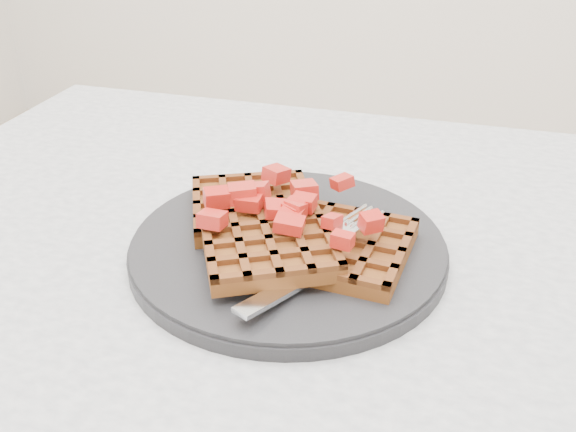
{
  "coord_description": "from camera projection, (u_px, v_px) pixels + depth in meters",
  "views": [
    {
      "loc": [
        -0.01,
        -0.44,
        1.07
      ],
      "look_at": [
        -0.15,
        0.03,
        0.79
      ],
      "focal_mm": 40.0,
      "sensor_mm": 36.0,
      "label": 1
    }
  ],
  "objects": [
    {
      "name": "strawberry_pile",
      "position": [
        288.0,
        202.0,
        0.55
      ],
      "size": [
        0.15,
        0.15,
        0.02
      ],
      "primitive_type": null,
      "color": "#9C120E",
      "rests_on": "waffles"
    },
    {
      "name": "table",
      "position": [
        435.0,
        400.0,
        0.58
      ],
      "size": [
        1.2,
        0.8,
        0.75
      ],
      "color": "silver",
      "rests_on": "ground"
    },
    {
      "name": "plate",
      "position": [
        288.0,
        247.0,
        0.58
      ],
      "size": [
        0.28,
        0.28,
        0.02
      ],
      "primitive_type": "cylinder",
      "color": "black",
      "rests_on": "table"
    },
    {
      "name": "fork",
      "position": [
        323.0,
        263.0,
        0.52
      ],
      "size": [
        0.1,
        0.17,
        0.02
      ],
      "primitive_type": null,
      "rotation": [
        0.0,
        0.0,
        -0.44
      ],
      "color": "silver",
      "rests_on": "plate"
    },
    {
      "name": "waffles",
      "position": [
        287.0,
        231.0,
        0.56
      ],
      "size": [
        0.23,
        0.22,
        0.03
      ],
      "color": "brown",
      "rests_on": "plate"
    }
  ]
}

